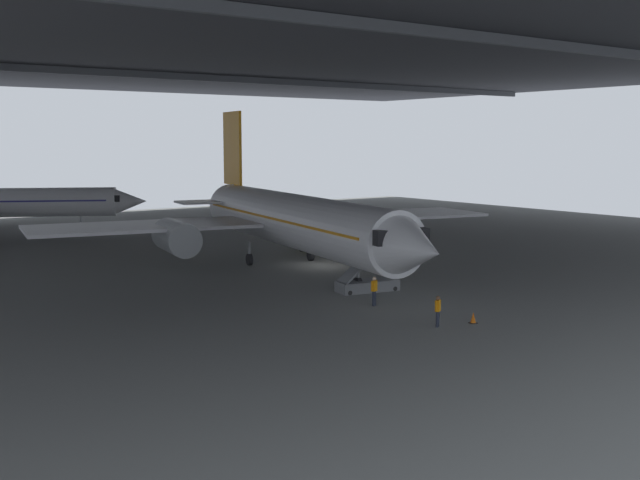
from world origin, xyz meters
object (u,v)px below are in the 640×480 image
(crew_worker_near_nose, at_px, (438,309))
(crew_worker_by_stairs, at_px, (374,289))
(airplane_main, at_px, (292,220))
(traffic_cone_orange, at_px, (473,318))
(baggage_tug, at_px, (312,246))
(boarding_stairs, at_px, (368,280))

(crew_worker_near_nose, bearing_deg, crew_worker_by_stairs, 83.39)
(airplane_main, distance_m, crew_worker_near_nose, 21.08)
(airplane_main, height_order, traffic_cone_orange, airplane_main)
(crew_worker_near_nose, height_order, baggage_tug, crew_worker_near_nose)
(crew_worker_by_stairs, height_order, traffic_cone_orange, crew_worker_by_stairs)
(airplane_main, xyz_separation_m, traffic_cone_orange, (-2.52, -20.93, -3.29))
(crew_worker_near_nose, distance_m, crew_worker_by_stairs, 5.98)
(crew_worker_near_nose, height_order, crew_worker_by_stairs, crew_worker_by_stairs)
(boarding_stairs, distance_m, baggage_tug, 18.05)
(crew_worker_by_stairs, bearing_deg, traffic_cone_orange, -77.84)
(boarding_stairs, height_order, baggage_tug, boarding_stairs)
(airplane_main, bearing_deg, traffic_cone_orange, -96.87)
(crew_worker_by_stairs, bearing_deg, baggage_tug, 63.98)
(boarding_stairs, distance_m, traffic_cone_orange, 10.21)
(boarding_stairs, distance_m, crew_worker_near_nose, 10.13)
(boarding_stairs, distance_m, crew_worker_by_stairs, 4.47)
(crew_worker_by_stairs, bearing_deg, crew_worker_near_nose, -96.61)
(crew_worker_near_nose, relative_size, baggage_tug, 0.73)
(boarding_stairs, xyz_separation_m, crew_worker_near_nose, (-3.25, -9.60, 0.19))
(airplane_main, xyz_separation_m, crew_worker_near_nose, (-4.60, -20.40, -2.65))
(airplane_main, xyz_separation_m, boarding_stairs, (-1.35, -10.80, -2.84))
(airplane_main, xyz_separation_m, baggage_tug, (5.93, 5.71, -3.06))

